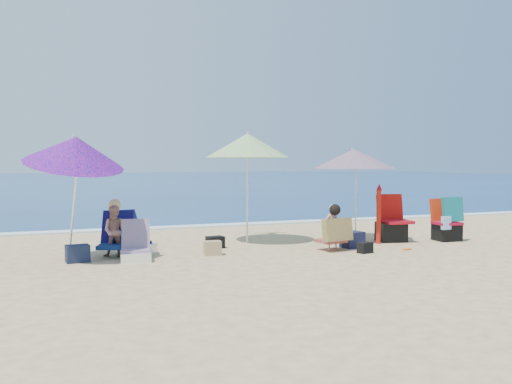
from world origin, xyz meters
name	(u,v)px	position (x,y,z in m)	size (l,w,h in m)	color
ground	(293,257)	(0.00, 0.00, 0.00)	(120.00, 120.00, 0.00)	#D8BC84
sea	(82,181)	(0.00, 45.00, -0.05)	(120.00, 80.00, 0.12)	navy
foam	(208,226)	(0.00, 5.10, 0.02)	(120.00, 0.50, 0.04)	white
umbrella_turquoise	(354,159)	(2.07, 1.39, 1.73)	(2.17, 2.17, 1.97)	silver
umbrella_striped	(248,146)	(-0.10, 1.97, 2.00)	(1.97, 1.97, 2.29)	silver
umbrella_blue	(75,151)	(-3.54, 0.96, 1.85)	(2.12, 2.16, 2.26)	white
furled_umbrella	(379,211)	(2.34, 0.87, 0.67)	(0.15, 0.15, 1.22)	#B51A0C
chair_navy	(133,242)	(-2.51, 1.55, 0.20)	(0.83, 0.85, 0.77)	#0E0C43
chair_rainbow	(136,250)	(-2.60, 0.71, 0.18)	(0.58, 0.71, 0.68)	#ED5354
camp_chair_left	(392,227)	(2.79, 1.05, 0.30)	(0.70, 0.73, 0.99)	#A60B18
camp_chair_right	(447,225)	(3.92, 0.68, 0.34)	(0.59, 0.59, 0.93)	maroon
person_center	(334,228)	(1.03, 0.39, 0.43)	(0.63, 0.59, 0.88)	tan
person_left	(116,231)	(-2.87, 1.22, 0.46)	(0.75, 0.89, 1.01)	tan
bag_navy_a	(78,254)	(-3.53, 0.89, 0.14)	(0.40, 0.30, 0.29)	#181F36
bag_black_a	(215,242)	(-0.95, 1.49, 0.12)	(0.35, 0.28, 0.23)	black
bag_tan	(213,248)	(-1.24, 0.74, 0.13)	(0.32, 0.25, 0.25)	tan
bag_navy_b	(352,240)	(1.56, 0.60, 0.15)	(0.46, 0.38, 0.31)	#171833
bag_black_b	(365,248)	(1.42, -0.07, 0.10)	(0.29, 0.23, 0.20)	black
orange_item	(406,249)	(2.35, -0.04, 0.01)	(0.22, 0.14, 0.03)	orange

